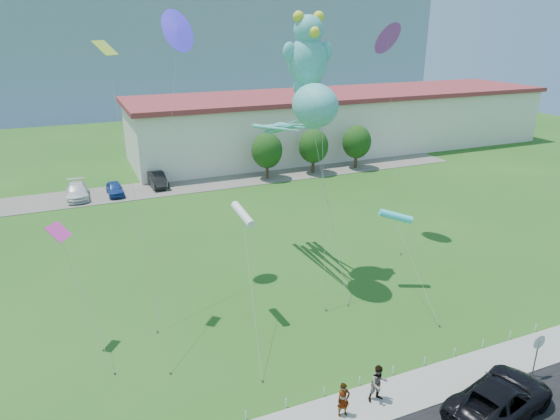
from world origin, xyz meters
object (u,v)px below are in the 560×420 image
at_px(warehouse, 345,121).
at_px(pedestrian_left, 343,400).
at_px(parked_car_black, 157,179).
at_px(teddy_bear_kite, 308,55).
at_px(parked_car_blue, 115,189).
at_px(pedestrian_right, 379,383).
at_px(parked_car_white, 77,191).
at_px(stop_sign, 538,346).
at_px(suv, 500,398).
at_px(octopus_kite, 304,116).

height_order(warehouse, pedestrian_left, warehouse).
bearing_deg(parked_car_black, teddy_bear_kite, -78.43).
bearing_deg(parked_car_blue, parked_car_black, 14.39).
bearing_deg(pedestrian_right, parked_car_blue, 107.38).
bearing_deg(warehouse, pedestrian_left, -119.80).
bearing_deg(parked_car_white, pedestrian_left, -74.62).
relative_size(parked_car_white, parked_car_blue, 1.33).
relative_size(stop_sign, parked_car_black, 0.53).
xyz_separation_m(suv, parked_car_white, (-16.70, 40.57, -0.06)).
bearing_deg(pedestrian_right, suv, -26.56).
relative_size(warehouse, pedestrian_right, 31.99).
xyz_separation_m(stop_sign, octopus_kite, (-6.08, 14.75, 9.60)).
xyz_separation_m(warehouse, parked_car_blue, (-33.11, -9.40, -3.39)).
relative_size(warehouse, stop_sign, 24.40).
relative_size(parked_car_blue, teddy_bear_kite, 0.22).
xyz_separation_m(suv, pedestrian_left, (-6.70, 2.65, 0.07)).
relative_size(warehouse, parked_car_black, 12.85).
distance_m(pedestrian_right, parked_car_black, 38.77).
distance_m(pedestrian_right, parked_car_blue, 38.16).
relative_size(pedestrian_left, parked_car_blue, 0.43).
bearing_deg(teddy_bear_kite, pedestrian_right, -101.71).
bearing_deg(pedestrian_right, parked_car_white, 112.50).
distance_m(stop_sign, octopus_kite, 18.62).
relative_size(pedestrian_left, teddy_bear_kite, 0.10).
bearing_deg(parked_car_blue, pedestrian_right, -79.27).
xyz_separation_m(parked_car_black, teddy_bear_kite, (6.61, -24.29, 14.31)).
distance_m(warehouse, pedestrian_right, 52.92).
height_order(parked_car_white, octopus_kite, octopus_kite).
bearing_deg(parked_car_white, teddy_bear_kite, -56.77).
height_order(warehouse, parked_car_black, warehouse).
xyz_separation_m(stop_sign, pedestrian_left, (-10.33, 1.35, -0.92)).
xyz_separation_m(pedestrian_left, pedestrian_right, (2.01, 0.21, 0.10)).
bearing_deg(pedestrian_left, parked_car_blue, 102.25).
bearing_deg(pedestrian_left, stop_sign, -4.74).
height_order(stop_sign, parked_car_black, stop_sign).
distance_m(pedestrian_right, teddy_bear_kite, 20.30).
xyz_separation_m(stop_sign, teddy_bear_kite, (-5.35, 15.88, 13.28)).
height_order(stop_sign, teddy_bear_kite, teddy_bear_kite).
height_order(warehouse, teddy_bear_kite, teddy_bear_kite).
height_order(pedestrian_right, teddy_bear_kite, teddy_bear_kite).
distance_m(parked_car_blue, teddy_bear_kite, 29.33).
bearing_deg(suv, parked_car_white, 7.98).
xyz_separation_m(suv, parked_car_blue, (-12.98, 40.10, -0.15)).
xyz_separation_m(pedestrian_left, parked_car_white, (-10.00, 37.92, -0.13)).
relative_size(warehouse, suv, 10.34).
relative_size(stop_sign, suv, 0.42).
distance_m(parked_car_blue, parked_car_black, 4.85).
height_order(pedestrian_left, pedestrian_right, pedestrian_right).
xyz_separation_m(pedestrian_right, parked_car_black, (-3.64, 38.59, -0.21)).
relative_size(suv, parked_car_black, 1.24).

